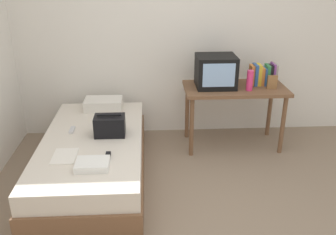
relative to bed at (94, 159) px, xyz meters
The scene contains 14 objects.
ground_plane 1.26m from the bed, 41.45° to the right, with size 8.00×8.00×0.00m, color #84705B.
wall_back 1.85m from the bed, 51.74° to the left, with size 5.20×0.10×2.60m, color silver.
bed is the anchor object (origin of this frame).
desk 1.75m from the bed, 23.49° to the left, with size 1.16×0.60×0.74m.
tv 1.65m from the bed, 27.76° to the left, with size 0.44×0.39×0.36m.
water_bottle 1.88m from the bed, 18.00° to the left, with size 0.07×0.07×0.23m, color #E53372.
book_row 2.13m from the bed, 21.61° to the left, with size 0.30×0.17×0.25m.
picture_frame 2.12m from the bed, 16.69° to the left, with size 0.11×0.02×0.16m, color olive.
pillow 0.83m from the bed, 87.10° to the left, with size 0.43×0.28×0.12m, color silver.
handbag 0.38m from the bed, 19.28° to the left, with size 0.30×0.20×0.23m.
magazine 0.47m from the bed, 117.95° to the right, with size 0.21×0.29×0.01m, color white.
remote_dark 0.51m from the bed, 64.53° to the right, with size 0.04×0.16×0.02m, color black.
remote_silver 0.38m from the bed, 141.52° to the left, with size 0.04×0.14×0.02m, color #B7B7BC.
folded_towel 0.63m from the bed, 81.81° to the right, with size 0.28×0.22×0.06m, color white.
Camera 1 is at (-0.37, -2.49, 2.07)m, focal length 39.60 mm.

